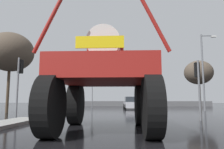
{
  "coord_description": "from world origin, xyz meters",
  "views": [
    {
      "loc": [
        0.88,
        -2.12,
        1.14
      ],
      "look_at": [
        -0.05,
        9.74,
        2.59
      ],
      "focal_mm": 33.4,
      "sensor_mm": 36.0,
      "label": 1
    }
  ],
  "objects": [
    {
      "name": "bare_tree_left",
      "position": [
        -9.91,
        15.79,
        5.49
      ],
      "size": [
        4.2,
        4.2,
        7.28
      ],
      "color": "#473828",
      "rests_on": "ground"
    },
    {
      "name": "traffic_signal_near_right",
      "position": [
        4.86,
        10.12,
        2.46
      ],
      "size": [
        0.24,
        0.54,
        3.38
      ],
      "color": "slate",
      "rests_on": "ground"
    },
    {
      "name": "oversize_sprayer",
      "position": [
        -0.01,
        5.88,
        1.92
      ],
      "size": [
        4.23,
        5.58,
        4.57
      ],
      "rotation": [
        0.0,
        0.0,
        1.6
      ],
      "color": "black",
      "rests_on": "ground"
    },
    {
      "name": "bare_tree_right",
      "position": [
        9.5,
        23.97,
        4.45
      ],
      "size": [
        3.43,
        3.43,
        5.93
      ],
      "color": "#473828",
      "rests_on": "ground"
    },
    {
      "name": "ground_plane",
      "position": [
        0.0,
        18.0,
        0.0
      ],
      "size": [
        120.0,
        120.0,
        0.0
      ],
      "primitive_type": "plane",
      "color": "black"
    },
    {
      "name": "traffic_signal_far_left",
      "position": [
        -5.88,
        27.68,
        2.98
      ],
      "size": [
        0.24,
        0.55,
        4.08
      ],
      "color": "slate",
      "rests_on": "ground"
    },
    {
      "name": "sedan_ahead",
      "position": [
        1.24,
        24.29,
        0.71
      ],
      "size": [
        2.14,
        4.22,
        1.52
      ],
      "rotation": [
        0.0,
        0.0,
        1.65
      ],
      "color": "#B7B7BF",
      "rests_on": "ground"
    },
    {
      "name": "traffic_signal_near_left",
      "position": [
        -5.8,
        10.11,
        2.71
      ],
      "size": [
        0.24,
        0.54,
        3.71
      ],
      "color": "slate",
      "rests_on": "ground"
    },
    {
      "name": "streetlight_far_left",
      "position": [
        -9.22,
        27.09,
        4.43
      ],
      "size": [
        1.67,
        0.24,
        8.01
      ],
      "color": "slate",
      "rests_on": "ground"
    },
    {
      "name": "traffic_signal_far_right",
      "position": [
        -4.3,
        27.68,
        3.0
      ],
      "size": [
        0.24,
        0.55,
        4.11
      ],
      "color": "slate",
      "rests_on": "ground"
    },
    {
      "name": "roadside_barrier",
      "position": [
        0.0,
        35.75,
        0.45
      ],
      "size": [
        30.85,
        0.24,
        0.9
      ],
      "primitive_type": "cube",
      "color": "#59595B",
      "rests_on": "ground"
    },
    {
      "name": "streetlight_far_right",
      "position": [
        8.72,
        19.91,
        4.42
      ],
      "size": [
        1.62,
        0.24,
        8.01
      ],
      "color": "slate",
      "rests_on": "ground"
    }
  ]
}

